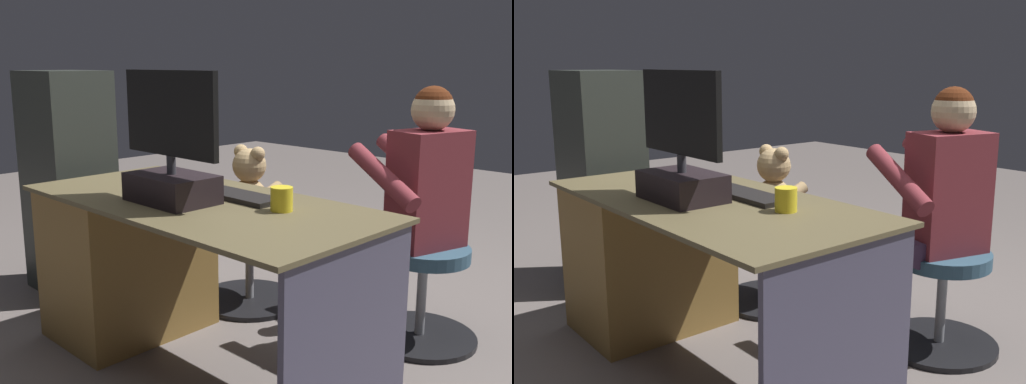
% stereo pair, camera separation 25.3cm
% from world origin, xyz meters
% --- Properties ---
extents(ground_plane, '(10.00, 10.00, 0.00)m').
position_xyz_m(ground_plane, '(0.00, 0.00, 0.00)').
color(ground_plane, slate).
extents(desk, '(1.54, 0.73, 0.71)m').
position_xyz_m(desk, '(0.42, 0.36, 0.38)').
color(desk, brown).
rests_on(desk, ground_plane).
extents(monitor, '(0.53, 0.23, 0.50)m').
position_xyz_m(monitor, '(0.04, 0.45, 0.87)').
color(monitor, black).
rests_on(monitor, desk).
extents(keyboard, '(0.42, 0.14, 0.02)m').
position_xyz_m(keyboard, '(-0.07, 0.23, 0.72)').
color(keyboard, black).
rests_on(keyboard, desk).
extents(computer_mouse, '(0.06, 0.10, 0.04)m').
position_xyz_m(computer_mouse, '(0.24, 0.23, 0.73)').
color(computer_mouse, '#252931').
rests_on(computer_mouse, desk).
extents(cup, '(0.08, 0.08, 0.09)m').
position_xyz_m(cup, '(-0.36, 0.26, 0.76)').
color(cup, yellow).
rests_on(cup, desk).
extents(tv_remote, '(0.12, 0.15, 0.02)m').
position_xyz_m(tv_remote, '(0.32, 0.40, 0.72)').
color(tv_remote, black).
rests_on(tv_remote, desk).
extents(office_chair_teddy, '(0.54, 0.54, 0.44)m').
position_xyz_m(office_chair_teddy, '(0.35, -0.27, 0.24)').
color(office_chair_teddy, black).
rests_on(office_chair_teddy, ground_plane).
extents(teddy_bear, '(0.27, 0.27, 0.39)m').
position_xyz_m(teddy_bear, '(0.35, -0.28, 0.62)').
color(teddy_bear, tan).
rests_on(teddy_bear, office_chair_teddy).
extents(visitor_chair, '(0.51, 0.51, 0.44)m').
position_xyz_m(visitor_chair, '(-0.52, -0.51, 0.25)').
color(visitor_chair, black).
rests_on(visitor_chair, ground_plane).
extents(person, '(0.61, 0.56, 1.15)m').
position_xyz_m(person, '(-0.43, -0.49, 0.67)').
color(person, maroon).
rests_on(person, ground_plane).
extents(equipment_rack, '(0.44, 0.36, 1.20)m').
position_xyz_m(equipment_rack, '(1.20, 0.28, 0.60)').
color(equipment_rack, '#2D312C').
rests_on(equipment_rack, ground_plane).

